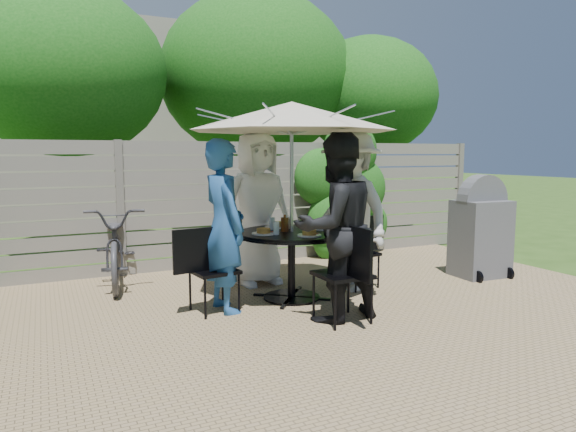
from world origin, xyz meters
name	(u,v)px	position (x,y,z in m)	size (l,w,h in m)	color
backyard_envelope	(160,119)	(0.09, 10.29, 2.61)	(60.00, 60.00, 5.00)	#2D4A17
patio_table	(292,252)	(-0.42, 0.99, 0.55)	(1.32, 1.32, 0.79)	black
umbrella	(292,117)	(-0.42, 0.99, 2.07)	(2.51, 2.51, 2.23)	silver
chair_back	(253,263)	(-0.51, 1.95, 0.25)	(0.41, 0.61, 0.84)	black
person_back	(257,209)	(-0.50, 1.81, 0.97)	(0.95, 0.62, 1.94)	white
chair_left	(213,288)	(-1.38, 0.89, 0.28)	(0.69, 0.50, 0.92)	black
person_left	(224,227)	(-1.24, 0.91, 0.91)	(0.66, 0.44, 1.82)	#215291
chair_front	(343,294)	(-0.32, 0.03, 0.30)	(0.48, 0.72, 0.99)	black
person_front	(336,228)	(-0.34, 0.16, 0.94)	(0.91, 0.71, 1.87)	black
chair_right	(358,267)	(0.54, 1.08, 0.27)	(0.68, 0.50, 0.90)	black
person_right	(350,211)	(0.41, 1.07, 0.97)	(1.26, 0.72, 1.94)	#BAB9B4
plate_back	(276,226)	(-0.45, 1.35, 0.82)	(0.26, 0.26, 0.06)	white
plate_left	(264,232)	(-0.78, 0.95, 0.82)	(0.26, 0.26, 0.06)	white
plate_front	(309,234)	(-0.38, 0.63, 0.82)	(0.26, 0.26, 0.06)	white
plate_right	(318,227)	(-0.06, 1.02, 0.82)	(0.26, 0.26, 0.06)	white
glass_back	(272,223)	(-0.55, 1.24, 0.86)	(0.07, 0.07, 0.14)	silver
glass_left	(276,228)	(-0.67, 0.86, 0.86)	(0.07, 0.07, 0.14)	silver
glass_front	(312,228)	(-0.29, 0.74, 0.86)	(0.07, 0.07, 0.14)	silver
syrup_jug	(285,224)	(-0.48, 1.03, 0.87)	(0.09, 0.09, 0.16)	#59280C
coffee_cup	(289,223)	(-0.34, 1.22, 0.85)	(0.08, 0.08, 0.12)	#C6B293
bicycle	(117,245)	(-2.11, 2.60, 0.51)	(0.68, 1.94, 1.02)	#333338
bbq_grill	(481,231)	(2.35, 0.86, 0.63)	(0.71, 0.56, 1.39)	#4F4F53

